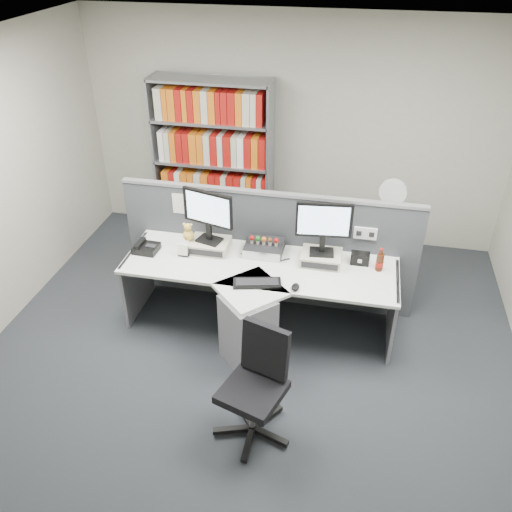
% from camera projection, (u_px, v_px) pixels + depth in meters
% --- Properties ---
extents(ground, '(5.50, 5.50, 0.00)m').
position_uv_depth(ground, '(241.00, 381.00, 4.76)').
color(ground, '#303439').
rests_on(ground, ground).
extents(room_shell, '(5.04, 5.54, 2.72)m').
position_uv_depth(room_shell, '(237.00, 201.00, 3.79)').
color(room_shell, '#B4B3A1').
rests_on(room_shell, ground).
extents(partition, '(3.00, 0.08, 1.27)m').
position_uv_depth(partition, '(269.00, 247.00, 5.44)').
color(partition, '#42464B').
rests_on(partition, ground).
extents(desk, '(2.60, 1.20, 0.72)m').
position_uv_depth(desk, '(255.00, 301.00, 5.01)').
color(desk, white).
rests_on(desk, ground).
extents(monitor_riser_left, '(0.38, 0.31, 0.10)m').
position_uv_depth(monitor_riser_left, '(210.00, 245.00, 5.24)').
color(monitor_riser_left, beige).
rests_on(monitor_riser_left, desk).
extents(monitor_riser_right, '(0.38, 0.31, 0.10)m').
position_uv_depth(monitor_riser_right, '(321.00, 258.00, 5.05)').
color(monitor_riser_right, beige).
rests_on(monitor_riser_right, desk).
extents(monitor_left, '(0.51, 0.22, 0.53)m').
position_uv_depth(monitor_left, '(208.00, 212.00, 5.05)').
color(monitor_left, black).
rests_on(monitor_left, monitor_riser_left).
extents(monitor_right, '(0.52, 0.19, 0.53)m').
position_uv_depth(monitor_right, '(324.00, 224.00, 4.86)').
color(monitor_right, black).
rests_on(monitor_right, monitor_riser_right).
extents(desktop_pc, '(0.37, 0.33, 0.10)m').
position_uv_depth(desktop_pc, '(264.00, 248.00, 5.20)').
color(desktop_pc, black).
rests_on(desktop_pc, desk).
extents(figurines, '(0.29, 0.05, 0.09)m').
position_uv_depth(figurines, '(264.00, 240.00, 5.14)').
color(figurines, beige).
rests_on(figurines, desktop_pc).
extents(keyboard, '(0.45, 0.25, 0.03)m').
position_uv_depth(keyboard, '(257.00, 283.00, 4.77)').
color(keyboard, black).
rests_on(keyboard, desk).
extents(mouse, '(0.07, 0.11, 0.04)m').
position_uv_depth(mouse, '(295.00, 287.00, 4.70)').
color(mouse, black).
rests_on(mouse, desk).
extents(desk_phone, '(0.24, 0.22, 0.10)m').
position_uv_depth(desk_phone, '(146.00, 248.00, 5.23)').
color(desk_phone, black).
rests_on(desk_phone, desk).
extents(desk_calendar, '(0.10, 0.08, 0.13)m').
position_uv_depth(desk_calendar, '(184.00, 251.00, 5.15)').
color(desk_calendar, black).
rests_on(desk_calendar, desk).
extents(plush_toy, '(0.11, 0.11, 0.19)m').
position_uv_depth(plush_toy, '(188.00, 233.00, 5.19)').
color(plush_toy, gold).
rests_on(plush_toy, monitor_riser_left).
extents(speaker, '(0.18, 0.10, 0.12)m').
position_uv_depth(speaker, '(360.00, 258.00, 5.03)').
color(speaker, black).
rests_on(speaker, desk).
extents(cola_bottle, '(0.07, 0.07, 0.23)m').
position_uv_depth(cola_bottle, '(380.00, 262.00, 4.92)').
color(cola_bottle, '#3F190A').
rests_on(cola_bottle, desk).
extents(shelving_unit, '(1.41, 0.40, 2.00)m').
position_uv_depth(shelving_unit, '(214.00, 165.00, 6.40)').
color(shelving_unit, gray).
rests_on(shelving_unit, ground).
extents(filing_cabinet, '(0.45, 0.61, 0.70)m').
position_uv_depth(filing_cabinet, '(384.00, 247.00, 6.01)').
color(filing_cabinet, gray).
rests_on(filing_cabinet, ground).
extents(desk_fan, '(0.29, 0.17, 0.49)m').
position_uv_depth(desk_fan, '(392.00, 195.00, 5.65)').
color(desk_fan, white).
rests_on(desk_fan, filing_cabinet).
extents(office_chair, '(0.62, 0.62, 0.93)m').
position_uv_depth(office_chair, '(257.00, 381.00, 4.08)').
color(office_chair, silver).
rests_on(office_chair, ground).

